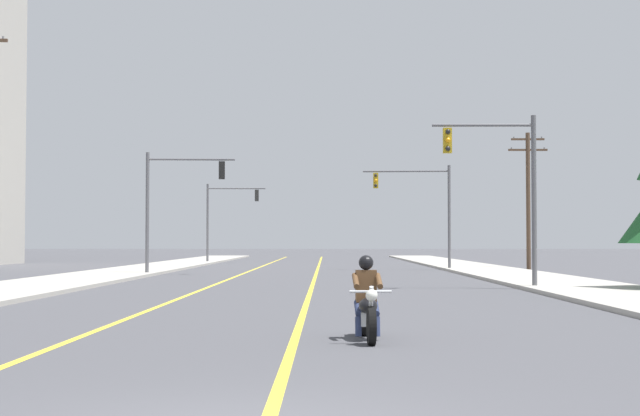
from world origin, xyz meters
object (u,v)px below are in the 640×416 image
object	(u,v)px
traffic_signal_near_right	(505,176)
traffic_signal_mid_left	(224,211)
motorcycle_with_rider	(367,306)
utility_pole_right_far	(528,195)
traffic_signal_near_left	(173,194)
traffic_signal_mid_right	(424,200)

from	to	relation	value
traffic_signal_near_right	traffic_signal_mid_left	xyz separation A→B (m)	(-14.41, 40.23, 0.06)
motorcycle_with_rider	utility_pole_right_far	xyz separation A→B (m)	(11.55, 40.92, 3.93)
traffic_signal_near_left	utility_pole_right_far	world-z (taller)	utility_pole_right_far
motorcycle_with_rider	utility_pole_right_far	distance (m)	42.70
motorcycle_with_rider	traffic_signal_near_left	size ratio (longest dim) A/B	0.35
traffic_signal_near_right	traffic_signal_mid_right	distance (m)	22.10
traffic_signal_near_right	traffic_signal_mid_left	world-z (taller)	same
traffic_signal_mid_left	utility_pole_right_far	world-z (taller)	utility_pole_right_far
traffic_signal_mid_left	traffic_signal_near_left	bearing A→B (deg)	-89.47
traffic_signal_near_right	motorcycle_with_rider	bearing A→B (deg)	-108.25
utility_pole_right_far	motorcycle_with_rider	bearing A→B (deg)	-105.77
traffic_signal_near_left	traffic_signal_mid_right	xyz separation A→B (m)	(13.54, 8.14, 0.04)
traffic_signal_mid_right	traffic_signal_near_right	bearing A→B (deg)	-88.38
traffic_signal_near_left	traffic_signal_mid_right	distance (m)	15.80
traffic_signal_near_left	utility_pole_right_far	size ratio (longest dim) A/B	0.75
traffic_signal_mid_right	traffic_signal_mid_left	xyz separation A→B (m)	(-13.78, 18.14, -0.04)
motorcycle_with_rider	traffic_signal_mid_left	distance (m)	58.19
traffic_signal_near_left	traffic_signal_mid_left	distance (m)	26.28
traffic_signal_near_right	traffic_signal_mid_left	distance (m)	42.73
motorcycle_with_rider	traffic_signal_mid_left	size ratio (longest dim) A/B	0.35
traffic_signal_near_right	traffic_signal_near_left	distance (m)	19.88
traffic_signal_near_right	traffic_signal_mid_left	bearing A→B (deg)	109.70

